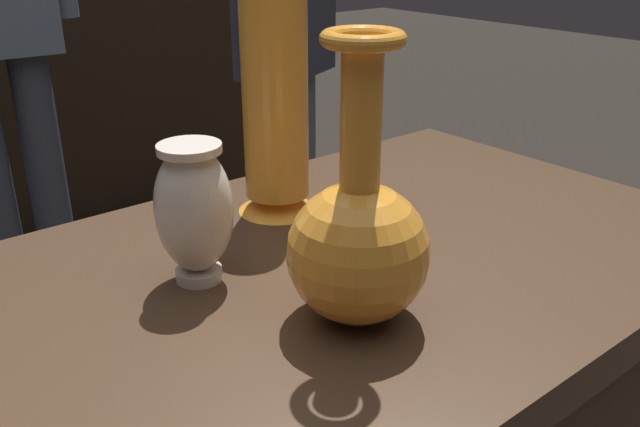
{
  "coord_description": "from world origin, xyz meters",
  "views": [
    {
      "loc": [
        -0.42,
        -0.57,
        1.19
      ],
      "look_at": [
        0.0,
        -0.06,
        0.9
      ],
      "focal_mm": 38.23,
      "sensor_mm": 36.0,
      "label": 1
    }
  ],
  "objects_px": {
    "visitor_near_right": "(286,26)",
    "vase_left_accent": "(194,209)",
    "vase_centerpiece": "(358,239)",
    "vase_tall_behind": "(275,108)"
  },
  "relations": [
    {
      "from": "vase_left_accent",
      "to": "vase_tall_behind",
      "type": "bearing_deg",
      "value": 29.69
    },
    {
      "from": "vase_centerpiece",
      "to": "visitor_near_right",
      "type": "relative_size",
      "value": 0.19
    },
    {
      "from": "visitor_near_right",
      "to": "vase_tall_behind",
      "type": "bearing_deg",
      "value": 27.65
    },
    {
      "from": "visitor_near_right",
      "to": "vase_left_accent",
      "type": "bearing_deg",
      "value": 23.98
    },
    {
      "from": "vase_centerpiece",
      "to": "vase_tall_behind",
      "type": "relative_size",
      "value": 0.94
    },
    {
      "from": "vase_centerpiece",
      "to": "vase_left_accent",
      "type": "relative_size",
      "value": 1.8
    },
    {
      "from": "vase_centerpiece",
      "to": "visitor_near_right",
      "type": "distance_m",
      "value": 1.46
    },
    {
      "from": "vase_tall_behind",
      "to": "vase_left_accent",
      "type": "bearing_deg",
      "value": -150.31
    },
    {
      "from": "vase_centerpiece",
      "to": "vase_left_accent",
      "type": "xyz_separation_m",
      "value": [
        -0.09,
        0.18,
        -0.0
      ]
    },
    {
      "from": "vase_centerpiece",
      "to": "vase_left_accent",
      "type": "height_order",
      "value": "vase_centerpiece"
    }
  ]
}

